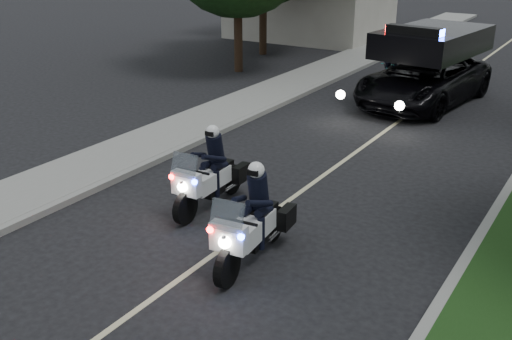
% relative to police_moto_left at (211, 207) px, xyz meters
% --- Properties ---
extents(ground, '(120.00, 120.00, 0.00)m').
position_rel_police_moto_left_xyz_m(ground, '(1.30, -4.62, 0.00)').
color(ground, black).
rests_on(ground, ground).
extents(curb_left, '(0.20, 60.00, 0.15)m').
position_rel_police_moto_left_xyz_m(curb_left, '(-2.80, 5.38, 0.07)').
color(curb_left, gray).
rests_on(curb_left, ground).
extents(sidewalk_left, '(2.00, 60.00, 0.16)m').
position_rel_police_moto_left_xyz_m(sidewalk_left, '(-3.90, 5.38, 0.08)').
color(sidewalk_left, gray).
rests_on(sidewalk_left, ground).
extents(lane_marking, '(0.12, 50.00, 0.01)m').
position_rel_police_moto_left_xyz_m(lane_marking, '(1.30, 5.38, 0.00)').
color(lane_marking, '#BFB78C').
rests_on(lane_marking, ground).
extents(police_moto_left, '(0.85, 2.21, 1.85)m').
position_rel_police_moto_left_xyz_m(police_moto_left, '(0.00, 0.00, 0.00)').
color(police_moto_left, silver).
rests_on(police_moto_left, ground).
extents(police_moto_right, '(1.01, 2.31, 1.90)m').
position_rel_police_moto_left_xyz_m(police_moto_right, '(2.03, -1.47, 0.00)').
color(police_moto_right, silver).
rests_on(police_moto_right, ground).
extents(police_suv, '(3.58, 6.48, 3.00)m').
position_rel_police_moto_left_xyz_m(police_suv, '(1.23, 10.87, 0.00)').
color(police_suv, black).
rests_on(police_suv, ground).
extents(bicycle, '(0.58, 1.57, 0.81)m').
position_rel_police_moto_left_xyz_m(bicycle, '(-0.86, 13.32, 0.00)').
color(bicycle, black).
rests_on(bicycle, ground).
extents(cyclist, '(0.71, 0.50, 1.90)m').
position_rel_police_moto_left_xyz_m(cyclist, '(-0.86, 13.32, 0.00)').
color(cyclist, black).
rests_on(cyclist, ground).
extents(tree_left_near, '(6.77, 6.77, 10.45)m').
position_rel_police_moto_left_xyz_m(tree_left_near, '(-7.12, 11.76, 0.00)').
color(tree_left_near, '#143612').
rests_on(tree_left_near, ground).
extents(tree_left_far, '(8.49, 8.49, 10.71)m').
position_rel_police_moto_left_xyz_m(tree_left_far, '(-8.26, 15.62, 0.00)').
color(tree_left_far, '#133310').
rests_on(tree_left_far, ground).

